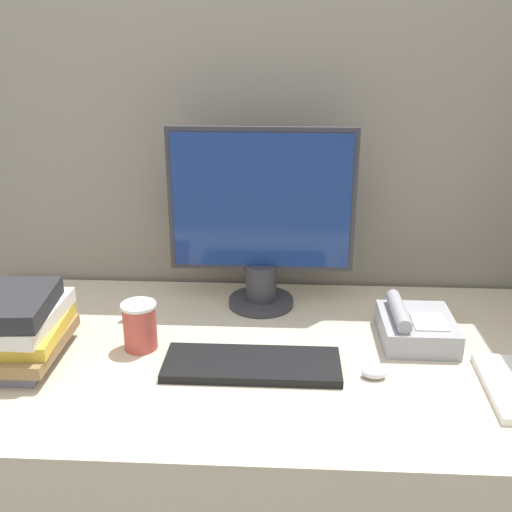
{
  "coord_description": "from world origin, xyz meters",
  "views": [
    {
      "loc": [
        0.07,
        -0.86,
        1.47
      ],
      "look_at": [
        0.0,
        0.45,
        0.98
      ],
      "focal_mm": 42.0,
      "sensor_mm": 36.0,
      "label": 1
    }
  ],
  "objects_px": {
    "keyboard": "(251,365)",
    "mouse": "(374,373)",
    "monitor": "(261,223)",
    "desk_telephone": "(415,327)",
    "book_stack": "(14,327)",
    "coffee_cup": "(140,326)"
  },
  "relations": [
    {
      "from": "monitor",
      "to": "coffee_cup",
      "type": "distance_m",
      "value": 0.42
    },
    {
      "from": "coffee_cup",
      "to": "desk_telephone",
      "type": "height_order",
      "value": "coffee_cup"
    },
    {
      "from": "keyboard",
      "to": "book_stack",
      "type": "bearing_deg",
      "value": 178.47
    },
    {
      "from": "monitor",
      "to": "book_stack",
      "type": "bearing_deg",
      "value": -149.56
    },
    {
      "from": "coffee_cup",
      "to": "book_stack",
      "type": "height_order",
      "value": "book_stack"
    },
    {
      "from": "desk_telephone",
      "to": "monitor",
      "type": "bearing_deg",
      "value": 154.67
    },
    {
      "from": "keyboard",
      "to": "mouse",
      "type": "bearing_deg",
      "value": -5.06
    },
    {
      "from": "monitor",
      "to": "keyboard",
      "type": "relative_size",
      "value": 1.24
    },
    {
      "from": "coffee_cup",
      "to": "monitor",
      "type": "bearing_deg",
      "value": 42.8
    },
    {
      "from": "mouse",
      "to": "desk_telephone",
      "type": "relative_size",
      "value": 0.28
    },
    {
      "from": "desk_telephone",
      "to": "keyboard",
      "type": "bearing_deg",
      "value": -158.52
    },
    {
      "from": "keyboard",
      "to": "desk_telephone",
      "type": "height_order",
      "value": "desk_telephone"
    },
    {
      "from": "monitor",
      "to": "coffee_cup",
      "type": "xyz_separation_m",
      "value": [
        -0.28,
        -0.26,
        -0.18
      ]
    },
    {
      "from": "mouse",
      "to": "coffee_cup",
      "type": "height_order",
      "value": "coffee_cup"
    },
    {
      "from": "book_stack",
      "to": "mouse",
      "type": "bearing_deg",
      "value": -2.71
    },
    {
      "from": "desk_telephone",
      "to": "book_stack",
      "type": "bearing_deg",
      "value": -171.48
    },
    {
      "from": "monitor",
      "to": "desk_telephone",
      "type": "height_order",
      "value": "monitor"
    },
    {
      "from": "keyboard",
      "to": "mouse",
      "type": "height_order",
      "value": "mouse"
    },
    {
      "from": "monitor",
      "to": "book_stack",
      "type": "height_order",
      "value": "monitor"
    },
    {
      "from": "mouse",
      "to": "book_stack",
      "type": "height_order",
      "value": "book_stack"
    },
    {
      "from": "keyboard",
      "to": "coffee_cup",
      "type": "height_order",
      "value": "coffee_cup"
    },
    {
      "from": "book_stack",
      "to": "desk_telephone",
      "type": "bearing_deg",
      "value": 8.52
    }
  ]
}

